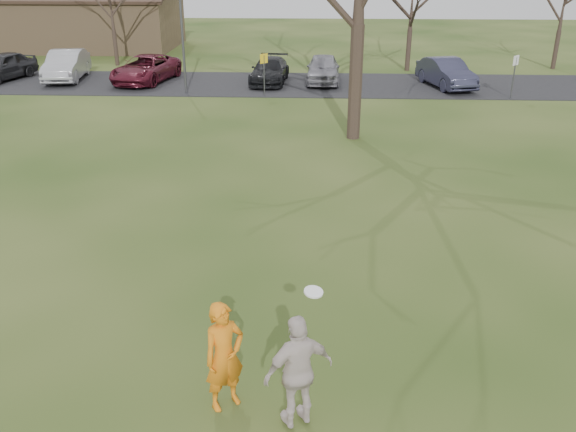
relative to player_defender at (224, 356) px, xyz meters
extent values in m
plane|color=#1E380F|center=(0.79, 0.05, -0.92)|extent=(120.00, 120.00, 0.00)
cube|color=black|center=(0.79, 25.05, -0.90)|extent=(62.00, 6.50, 0.04)
imported|color=orange|center=(0.00, 0.00, 0.00)|extent=(0.80, 0.76, 1.84)
imported|color=#27272A|center=(-16.02, 25.40, -0.13)|extent=(2.82, 4.69, 1.49)
imported|color=#A6A6AB|center=(-12.47, 25.64, -0.09)|extent=(2.32, 5.00, 1.59)
imported|color=#581423|center=(-7.93, 25.22, -0.17)|extent=(3.26, 5.41, 1.41)
imported|color=black|center=(-1.19, 25.31, -0.23)|extent=(2.07, 4.56, 1.29)
imported|color=gray|center=(1.70, 25.51, -0.14)|extent=(1.83, 4.35, 1.47)
imported|color=#2D2D43|center=(8.11, 24.62, -0.14)|extent=(2.66, 4.70, 1.47)
imported|color=beige|center=(1.15, -0.38, 0.06)|extent=(1.17, 0.90, 1.86)
cylinder|color=white|center=(1.34, -0.34, 1.38)|extent=(0.27, 0.27, 0.09)
cube|color=#8C6D4C|center=(-19.21, 38.05, 0.83)|extent=(20.00, 8.00, 3.50)
cylinder|color=#47474C|center=(-5.21, 22.55, 2.08)|extent=(0.12, 0.12, 6.00)
cylinder|color=#47474C|center=(-1.21, 22.05, 0.08)|extent=(0.06, 0.06, 2.00)
cube|color=yellow|center=(-1.21, 22.05, 0.93)|extent=(0.35, 0.35, 0.45)
cylinder|color=#47474C|center=(10.79, 22.05, 0.08)|extent=(0.06, 0.06, 2.00)
cube|color=silver|center=(10.79, 22.05, 0.93)|extent=(0.35, 0.35, 0.45)
camera|label=1|loc=(1.32, -7.49, 5.67)|focal=37.54mm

